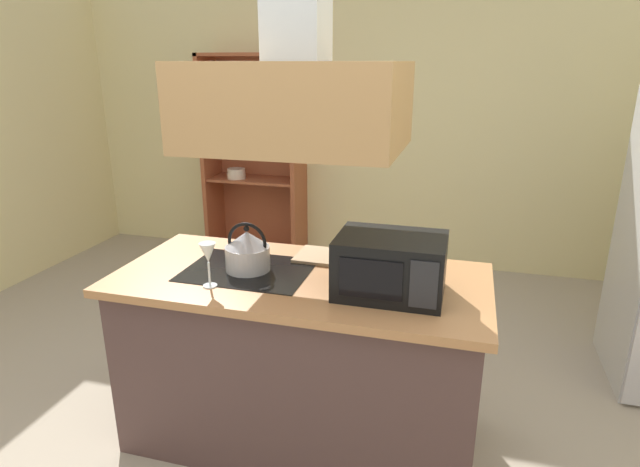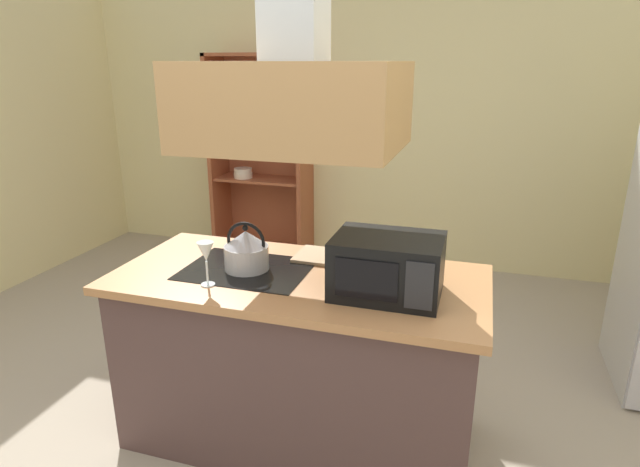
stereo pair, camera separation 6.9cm
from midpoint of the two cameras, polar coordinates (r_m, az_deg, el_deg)
wall_back at (r=5.00m, az=7.82°, el=12.08°), size 6.00×0.12×2.70m
kitchen_island at (r=2.70m, az=-1.50°, el=-13.33°), size 1.76×0.83×0.90m
range_hood at (r=2.31m, az=-1.78°, el=16.26°), size 0.90×0.70×1.19m
dish_cabinet at (r=5.19m, az=-5.84°, el=6.94°), size 0.94×0.40×1.94m
kettle at (r=2.56m, az=-7.21°, el=-1.78°), size 0.21×0.21×0.24m
cutting_board at (r=2.71m, az=1.74°, el=-2.56°), size 0.34×0.25×0.02m
microwave at (r=2.28m, az=8.17°, el=-3.52°), size 0.46×0.35×0.26m
wine_glass_on_counter at (r=2.39m, az=-11.43°, el=-2.15°), size 0.08×0.08×0.21m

